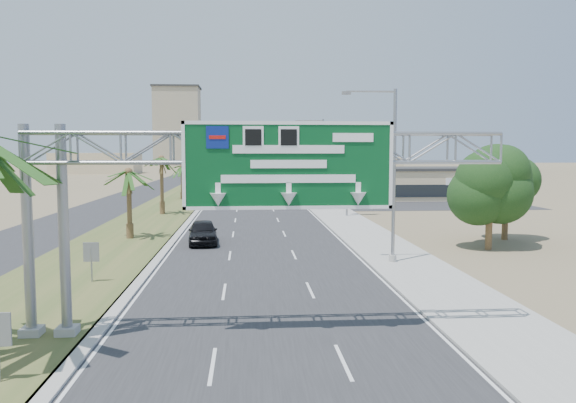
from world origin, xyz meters
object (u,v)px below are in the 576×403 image
at_px(car_mid_lane, 266,200).
at_px(pole_sign_red_far, 303,154).
at_px(sign_gantry, 243,164).
at_px(car_far, 227,190).
at_px(pole_sign_blue, 347,162).
at_px(pole_sign_red_near, 347,145).
at_px(car_left_lane, 203,232).
at_px(car_right_lane, 270,197).
at_px(signal_mast, 288,163).
at_px(store_building, 413,184).

distance_m(car_mid_lane, pole_sign_red_far, 32.50).
xyz_separation_m(sign_gantry, car_far, (-2.76, 64.72, -5.32)).
xyz_separation_m(car_far, pole_sign_blue, (16.62, -8.53, 4.34)).
xyz_separation_m(sign_gantry, pole_sign_blue, (13.86, 56.20, -0.98)).
relative_size(sign_gantry, car_far, 3.32).
height_order(sign_gantry, pole_sign_red_far, pole_sign_red_far).
distance_m(car_far, pole_sign_blue, 19.18).
distance_m(pole_sign_red_near, pole_sign_red_far, 43.75).
bearing_deg(car_mid_lane, pole_sign_red_near, -66.30).
relative_size(car_left_lane, car_right_lane, 0.86).
bearing_deg(signal_mast, pole_sign_blue, -37.47).
height_order(store_building, car_mid_lane, store_building).
relative_size(signal_mast, pole_sign_red_far, 1.33).
xyz_separation_m(pole_sign_blue, pole_sign_red_far, (-3.68, 22.85, 1.02)).
bearing_deg(signal_mast, car_right_lane, -105.17).
distance_m(sign_gantry, store_building, 60.77).
distance_m(sign_gantry, car_far, 65.00).
bearing_deg(car_left_lane, sign_gantry, -86.19).
xyz_separation_m(sign_gantry, car_mid_lane, (2.52, 47.94, -5.41)).
height_order(store_building, car_far, store_building).
distance_m(sign_gantry, car_mid_lane, 48.31).
xyz_separation_m(signal_mast, pole_sign_blue, (7.63, -5.85, 0.23)).
xyz_separation_m(car_left_lane, pole_sign_red_near, (13.01, 15.52, 6.23)).
bearing_deg(pole_sign_blue, pole_sign_red_far, 99.14).
bearing_deg(car_left_lane, car_far, 85.08).
bearing_deg(car_far, pole_sign_red_near, -71.11).
xyz_separation_m(signal_mast, pole_sign_red_far, (3.95, 17.00, 1.25)).
height_order(car_left_lane, car_mid_lane, car_left_lane).
bearing_deg(car_left_lane, pole_sign_red_near, 45.35).
height_order(signal_mast, pole_sign_red_far, signal_mast).
height_order(car_left_lane, pole_sign_red_far, pole_sign_red_far).
distance_m(car_far, pole_sign_red_far, 20.04).
bearing_deg(pole_sign_blue, car_right_lane, -151.54).
bearing_deg(signal_mast, car_mid_lane, -104.77).
relative_size(signal_mast, car_far, 2.03).
xyz_separation_m(signal_mast, car_far, (-8.99, 2.68, -4.12)).
xyz_separation_m(sign_gantry, pole_sign_red_near, (10.06, 35.31, 1.00)).
relative_size(car_right_lane, pole_sign_red_far, 0.73).
relative_size(store_building, car_far, 3.56).
xyz_separation_m(car_left_lane, car_mid_lane, (5.47, 28.16, -0.19)).
bearing_deg(store_building, car_far, 161.48).
bearing_deg(car_far, car_right_lane, -72.63).
bearing_deg(car_mid_lane, car_far, 100.30).
height_order(signal_mast, pole_sign_red_near, pole_sign_red_near).
bearing_deg(pole_sign_red_far, sign_gantry, -97.34).
height_order(sign_gantry, car_left_lane, sign_gantry).
xyz_separation_m(sign_gantry, pole_sign_red_far, (10.19, 79.05, 0.04)).
distance_m(signal_mast, pole_sign_red_far, 17.50).
bearing_deg(pole_sign_red_far, pole_sign_red_near, -90.16).
xyz_separation_m(store_building, pole_sign_red_far, (-12.87, 22.97, 4.10)).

